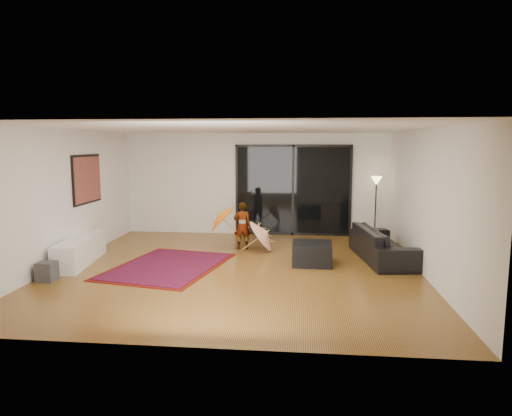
# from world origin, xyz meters

# --- Properties ---
(floor) EXTENTS (7.00, 7.00, 0.00)m
(floor) POSITION_xyz_m (0.00, 0.00, 0.00)
(floor) COLOR olive
(floor) RESTS_ON ground
(ceiling) EXTENTS (7.00, 7.00, 0.00)m
(ceiling) POSITION_xyz_m (0.00, 0.00, 2.70)
(ceiling) COLOR white
(ceiling) RESTS_ON wall_back
(wall_back) EXTENTS (7.00, 0.00, 7.00)m
(wall_back) POSITION_xyz_m (0.00, 3.50, 1.35)
(wall_back) COLOR silver
(wall_back) RESTS_ON floor
(wall_front) EXTENTS (7.00, 0.00, 7.00)m
(wall_front) POSITION_xyz_m (0.00, -3.50, 1.35)
(wall_front) COLOR silver
(wall_front) RESTS_ON floor
(wall_left) EXTENTS (0.00, 7.00, 7.00)m
(wall_left) POSITION_xyz_m (-3.50, 0.00, 1.35)
(wall_left) COLOR silver
(wall_left) RESTS_ON floor
(wall_right) EXTENTS (0.00, 7.00, 7.00)m
(wall_right) POSITION_xyz_m (3.50, 0.00, 1.35)
(wall_right) COLOR silver
(wall_right) RESTS_ON floor
(sliding_door) EXTENTS (3.06, 0.07, 2.40)m
(sliding_door) POSITION_xyz_m (1.00, 3.47, 1.20)
(sliding_door) COLOR black
(sliding_door) RESTS_ON wall_back
(painting) EXTENTS (0.04, 1.28, 1.08)m
(painting) POSITION_xyz_m (-3.46, 1.00, 1.65)
(painting) COLOR black
(painting) RESTS_ON wall_left
(media_console) EXTENTS (0.72, 1.95, 0.53)m
(media_console) POSITION_xyz_m (-3.25, 0.09, 0.26)
(media_console) COLOR white
(media_console) RESTS_ON floor
(speaker) EXTENTS (0.31, 0.31, 0.35)m
(speaker) POSITION_xyz_m (-3.25, -1.14, 0.17)
(speaker) COLOR #424244
(speaker) RESTS_ON floor
(persian_rug) EXTENTS (2.41, 3.00, 0.02)m
(persian_rug) POSITION_xyz_m (-1.39, 0.02, 0.01)
(persian_rug) COLOR #5A0E07
(persian_rug) RESTS_ON floor
(sofa) EXTENTS (1.20, 2.40, 0.67)m
(sofa) POSITION_xyz_m (2.95, 1.02, 0.33)
(sofa) COLOR black
(sofa) RESTS_ON floor
(ottoman) EXTENTS (0.79, 0.79, 0.44)m
(ottoman) POSITION_xyz_m (1.46, 0.50, 0.22)
(ottoman) COLOR black
(ottoman) RESTS_ON floor
(floor_lamp) EXTENTS (0.28, 0.28, 1.61)m
(floor_lamp) POSITION_xyz_m (3.10, 3.11, 1.27)
(floor_lamp) COLOR black
(floor_lamp) RESTS_ON floor
(child) EXTENTS (0.45, 0.35, 1.10)m
(child) POSITION_xyz_m (-0.12, 1.69, 0.55)
(child) COLOR #999999
(child) RESTS_ON floor
(parasol_orange) EXTENTS (0.69, 0.83, 0.88)m
(parasol_orange) POSITION_xyz_m (-0.67, 1.64, 0.73)
(parasol_orange) COLOR orange
(parasol_orange) RESTS_ON child
(parasol_white) EXTENTS (0.65, 0.82, 0.93)m
(parasol_white) POSITION_xyz_m (0.48, 1.54, 0.50)
(parasol_white) COLOR white
(parasol_white) RESTS_ON floor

